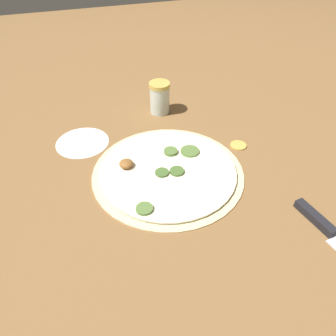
# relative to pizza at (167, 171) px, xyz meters

# --- Properties ---
(ground_plane) EXTENTS (3.00, 3.00, 0.00)m
(ground_plane) POSITION_rel_pizza_xyz_m (-0.00, -0.00, -0.01)
(ground_plane) COLOR brown
(pizza) EXTENTS (0.37, 0.37, 0.03)m
(pizza) POSITION_rel_pizza_xyz_m (0.00, 0.00, 0.00)
(pizza) COLOR beige
(pizza) RESTS_ON ground_plane
(spice_jar) EXTENTS (0.06, 0.06, 0.10)m
(spice_jar) POSITION_rel_pizza_xyz_m (0.28, -0.06, 0.04)
(spice_jar) COLOR silver
(spice_jar) RESTS_ON ground_plane
(loose_cap) EXTENTS (0.04, 0.04, 0.01)m
(loose_cap) POSITION_rel_pizza_xyz_m (0.05, -0.22, -0.00)
(loose_cap) COLOR gold
(loose_cap) RESTS_ON ground_plane
(flour_patch) EXTENTS (0.14, 0.14, 0.00)m
(flour_patch) POSITION_rel_pizza_xyz_m (0.19, 0.18, -0.00)
(flour_patch) COLOR white
(flour_patch) RESTS_ON ground_plane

